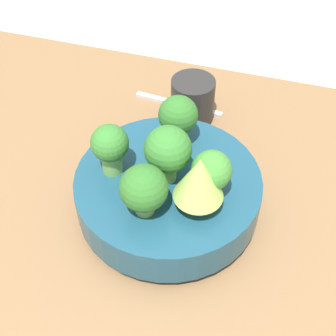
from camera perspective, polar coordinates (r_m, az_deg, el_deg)
The scene contains 11 objects.
ground_plane at distance 0.69m, azimuth -0.01°, elevation -9.71°, with size 6.00×6.00×0.00m, color beige.
table at distance 0.67m, azimuth -0.01°, elevation -8.71°, with size 1.05×0.80×0.04m.
bowl at distance 0.64m, azimuth 0.00°, elevation -2.98°, with size 0.25×0.25×0.07m.
broccoli_floret_right at distance 0.61m, azimuth -7.08°, elevation 2.64°, with size 0.05×0.05×0.07m.
romanesco_piece_far at distance 0.55m, azimuth 3.71°, elevation -1.68°, with size 0.06×0.06×0.08m.
broccoli_floret_back at distance 0.56m, azimuth -2.97°, elevation -2.59°, with size 0.06×0.06×0.07m.
broccoli_floret_front at distance 0.64m, azimuth 1.24°, elevation 6.26°, with size 0.05×0.05×0.08m.
broccoli_floret_left at distance 0.57m, azimuth 5.31°, elevation -0.43°, with size 0.05×0.05×0.07m.
broccoli_floret_center at distance 0.58m, azimuth 0.00°, elevation 2.14°, with size 0.06×0.06×0.08m.
cup at distance 0.79m, azimuth 3.01°, elevation 8.27°, with size 0.07×0.07×0.08m.
fork at distance 0.84m, azimuth 1.29°, elevation 7.77°, with size 0.16×0.02×0.01m.
Camera 1 is at (-0.11, 0.36, 0.57)m, focal length 50.00 mm.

